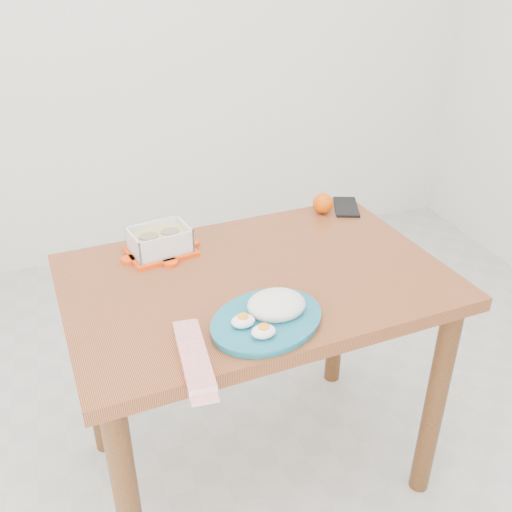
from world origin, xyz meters
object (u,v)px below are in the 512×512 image
object	(u,v)px
orange_fruit	(323,203)
rice_plate	(270,313)
food_container	(160,241)
dining_table	(256,311)
smartphone	(346,207)

from	to	relation	value
orange_fruit	rice_plate	world-z (taller)	rice_plate
food_container	dining_table	bearing A→B (deg)	-53.44
food_container	rice_plate	bearing A→B (deg)	-76.98
dining_table	food_container	xyz separation A→B (m)	(-0.22, 0.21, 0.16)
rice_plate	smartphone	distance (m)	0.71
dining_table	smartphone	xyz separation A→B (m)	(0.43, 0.32, 0.12)
dining_table	orange_fruit	bearing A→B (deg)	37.93
rice_plate	smartphone	xyz separation A→B (m)	(0.47, 0.53, -0.02)
orange_fruit	smartphone	distance (m)	0.10
dining_table	rice_plate	xyz separation A→B (m)	(-0.04, -0.21, 0.15)
orange_fruit	smartphone	world-z (taller)	orange_fruit
food_container	rice_plate	xyz separation A→B (m)	(0.19, -0.42, -0.01)
rice_plate	smartphone	size ratio (longest dim) A/B	2.51
orange_fruit	rice_plate	distance (m)	0.65
dining_table	smartphone	distance (m)	0.55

